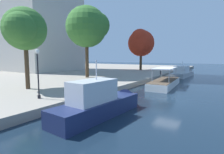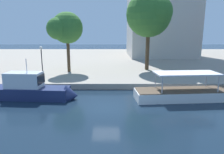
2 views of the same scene
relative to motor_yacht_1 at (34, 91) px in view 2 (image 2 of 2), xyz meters
name	(u,v)px [view 2 (image 2 of 2)]	position (x,y,z in m)	size (l,w,h in m)	color
ground_plane	(106,108)	(7.45, -2.83, -0.82)	(220.00, 220.00, 0.00)	#142333
dock_promenade	(109,59)	(7.45, 30.87, -0.47)	(120.00, 55.00, 0.71)	gray
motor_yacht_1	(34,91)	(0.00, 0.00, 0.00)	(9.01, 2.76, 4.77)	navy
tour_boat_2	(192,96)	(16.34, -0.13, -0.50)	(11.49, 3.55, 3.83)	silver
lamp_post	(41,59)	(-1.12, 6.03, 2.55)	(0.40, 0.40, 4.31)	black
tree_0	(150,13)	(13.99, 12.74, 8.84)	(7.14, 7.26, 12.41)	#4C3823
tree_2	(65,28)	(0.92, 11.20, 6.55)	(5.14, 5.09, 9.09)	#4C3823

